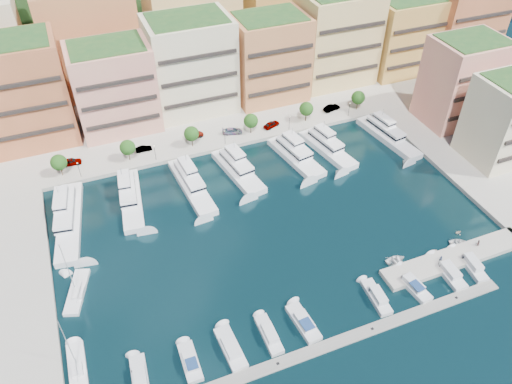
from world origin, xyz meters
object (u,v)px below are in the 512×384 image
at_px(sailboat_1, 77,292).
at_px(cruiser_9, 471,264).
at_px(tree_0, 59,162).
at_px(yacht_0, 69,217).
at_px(yacht_2, 191,183).
at_px(car_2, 194,135).
at_px(tree_3, 251,121).
at_px(tree_4, 306,109).
at_px(tree_1, 128,148).
at_px(yacht_6, 387,134).
at_px(car_5, 332,108).
at_px(tender_1, 434,251).
at_px(yacht_1, 131,197).
at_px(cruiser_1, 190,362).
at_px(tender_2, 458,242).
at_px(tender_3, 458,232).
at_px(cruiser_0, 140,380).
at_px(car_1, 144,149).
at_px(car_0, 71,162).
at_px(yacht_4, 295,155).
at_px(cruiser_7, 412,285).
at_px(cruiser_4, 304,323).
at_px(lamppost_4, 349,107).
at_px(lamppost_2, 225,135).
at_px(tender_0, 395,260).
at_px(lamppost_3, 289,121).
at_px(tree_2, 191,134).
at_px(tree_5, 358,98).
at_px(person_1, 478,243).
at_px(yacht_3, 237,168).
at_px(lamppost_0, 78,167).
at_px(cruiser_8, 448,272).
at_px(cruiser_6, 377,297).
at_px(sailboat_0, 78,368).
at_px(yacht_5, 326,146).
at_px(person_0, 441,259).
at_px(cruiser_2, 231,348).

bearing_deg(sailboat_1, cruiser_9, -16.69).
xyz_separation_m(tree_0, yacht_0, (-0.22, -15.80, -3.53)).
relative_size(yacht_2, car_2, 4.43).
distance_m(tree_3, tree_4, 16.00).
bearing_deg(tree_0, tree_1, 0.00).
relative_size(yacht_6, car_5, 4.35).
bearing_deg(car_2, tender_1, -147.80).
bearing_deg(yacht_1, yacht_2, -1.60).
distance_m(cruiser_1, tender_2, 59.06).
height_order(tender_3, tender_1, tender_1).
distance_m(cruiser_0, car_1, 62.09).
bearing_deg(yacht_2, car_0, 144.52).
xyz_separation_m(yacht_4, cruiser_7, (3.31, -44.99, -0.52)).
bearing_deg(cruiser_1, yacht_4, 48.37).
distance_m(cruiser_4, tender_3, 40.93).
height_order(lamppost_4, car_1, lamppost_4).
bearing_deg(lamppost_2, lamppost_4, 0.00).
relative_size(tree_3, tender_0, 1.35).
height_order(lamppost_3, tender_0, lamppost_3).
relative_size(tree_2, tree_5, 1.00).
bearing_deg(cruiser_9, person_1, 38.62).
xyz_separation_m(car_0, person_1, (73.41, -58.28, -0.06)).
relative_size(tree_3, yacht_3, 0.29).
bearing_deg(lamppost_4, tender_0, -109.33).
relative_size(tree_1, cruiser_4, 0.66).
height_order(yacht_2, tender_0, yacht_2).
bearing_deg(tree_4, lamppost_0, -177.80).
bearing_deg(yacht_2, tree_1, 128.46).
xyz_separation_m(tree_1, cruiser_7, (41.94, -58.12, -4.17)).
distance_m(tree_0, lamppost_4, 76.04).
height_order(cruiser_4, cruiser_8, cruiser_4).
bearing_deg(yacht_0, tree_5, 11.14).
distance_m(tender_0, car_2, 60.76).
bearing_deg(lamppost_3, car_5, 16.47).
xyz_separation_m(tree_2, cruiser_6, (18.25, -58.09, -4.20)).
xyz_separation_m(tree_2, yacht_2, (-4.61, -14.33, -3.53)).
bearing_deg(cruiser_1, cruiser_0, 179.98).
bearing_deg(cruiser_8, car_1, 127.39).
bearing_deg(sailboat_0, tree_4, 38.00).
bearing_deg(tender_1, car_0, 39.41).
bearing_deg(yacht_2, tree_0, 152.37).
relative_size(tree_0, yacht_5, 0.29).
xyz_separation_m(yacht_2, sailboat_0, (-30.09, -37.78, -0.90)).
bearing_deg(yacht_1, person_0, -38.19).
height_order(lamppost_3, yacht_4, yacht_4).
distance_m(tree_4, person_1, 56.15).
bearing_deg(person_0, lamppost_2, -17.58).
height_order(yacht_2, sailboat_0, sailboat_0).
relative_size(tree_0, lamppost_3, 1.35).
distance_m(yacht_4, cruiser_2, 55.73).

